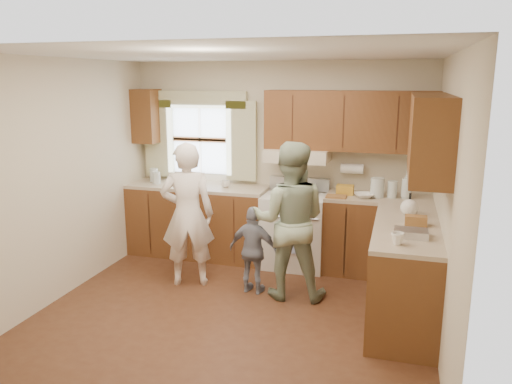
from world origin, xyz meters
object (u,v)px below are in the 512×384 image
(woman_right, at_px, (290,221))
(child, at_px, (254,250))
(woman_left, at_px, (188,215))
(stove, at_px, (295,229))

(woman_right, bearing_deg, child, -2.80)
(woman_right, distance_m, child, 0.52)
(woman_right, bearing_deg, woman_left, -7.47)
(woman_left, relative_size, woman_right, 0.97)
(stove, height_order, child, stove)
(woman_left, xyz_separation_m, child, (0.78, -0.03, -0.33))
(stove, bearing_deg, child, -105.14)
(stove, xyz_separation_m, child, (-0.25, -0.94, 0.01))
(stove, xyz_separation_m, woman_left, (-1.03, -0.90, 0.34))
(stove, height_order, woman_left, woman_left)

